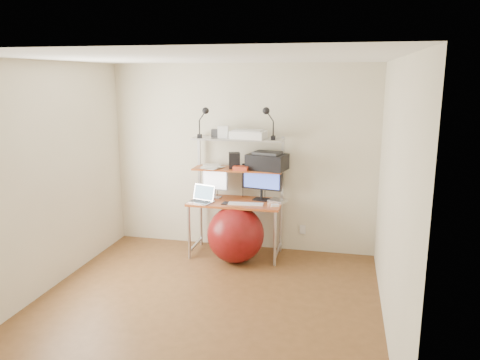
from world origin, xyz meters
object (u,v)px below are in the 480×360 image
object	(u,v)px
monitor_black	(262,179)
laptop	(202,198)
exercise_ball	(236,234)
monitor_silver	(215,182)
printer	(267,161)

from	to	relation	value
monitor_black	laptop	xyz separation A→B (m)	(-0.73, -0.27, -0.23)
monitor_black	exercise_ball	xyz separation A→B (m)	(-0.26, -0.37, -0.65)
laptop	monitor_black	bearing A→B (deg)	37.89
monitor_black	exercise_ball	world-z (taller)	monitor_black
monitor_silver	laptop	bearing A→B (deg)	-105.26
laptop	printer	distance (m)	0.97
laptop	printer	size ratio (longest dim) A/B	0.67
monitor_black	printer	xyz separation A→B (m)	(0.07, -0.01, 0.25)
printer	exercise_ball	world-z (taller)	printer
exercise_ball	monitor_silver	bearing A→B (deg)	135.92
exercise_ball	monitor_black	bearing A→B (deg)	54.88
monitor_black	exercise_ball	distance (m)	0.80
laptop	exercise_ball	distance (m)	0.64
monitor_silver	exercise_ball	distance (m)	0.78
monitor_black	printer	distance (m)	0.26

